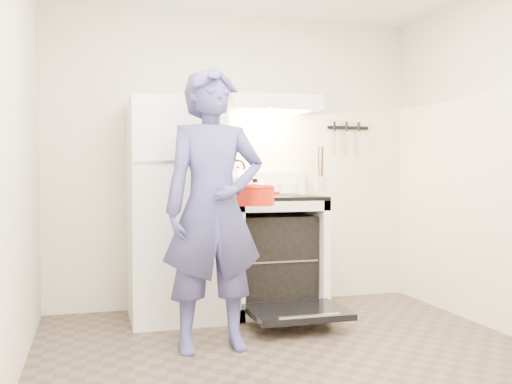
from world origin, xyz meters
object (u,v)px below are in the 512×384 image
Objects in this scene: stove_body at (273,255)px; tea_kettle at (238,177)px; refrigerator at (175,210)px; person at (214,209)px; dutch_oven at (255,196)px.

tea_kettle reaches higher than stove_body.
tea_kettle is at bearing 137.86° from stove_body.
tea_kettle is at bearing 23.33° from refrigerator.
person is (0.13, -0.87, 0.06)m from refrigerator.
refrigerator reaches higher than dutch_oven.
refrigerator is 0.67m from tea_kettle.
dutch_oven is (-0.10, -0.89, -0.12)m from tea_kettle.
person is 0.41m from dutch_oven.
stove_body is at bearing 49.73° from person.
stove_body is 1.21m from person.
person is at bearing -111.57° from tea_kettle.
refrigerator is 0.94× the size of person.
dutch_oven is (0.34, 0.22, 0.07)m from person.
person is at bearing -81.73° from refrigerator.
person reaches higher than tea_kettle.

